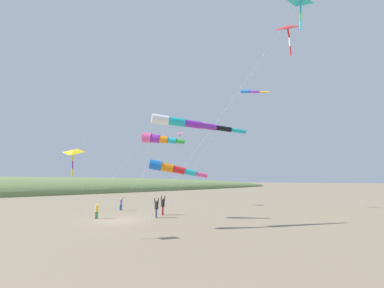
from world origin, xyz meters
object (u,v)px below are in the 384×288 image
at_px(person_bystander_far, 163,204).
at_px(kite_delta_green_low_center, 300,2).
at_px(kite_delta_striped_overhead, 288,28).
at_px(kite_windsock_long_streamer_right, 187,123).
at_px(person_adult_flyer, 156,207).
at_px(person_child_green_jacket, 121,203).
at_px(person_child_grey_jacket, 97,210).
at_px(kite_windsock_small_distant, 158,139).
at_px(kite_delta_checkered_midright, 180,134).
at_px(kite_windsock_red_high_left, 250,92).
at_px(kite_delta_black_fish_shape, 73,153).
at_px(kite_windsock_yellow_midlevel, 170,168).

xyz_separation_m(person_bystander_far, kite_delta_green_low_center, (13.62, 2.15, 15.90)).
xyz_separation_m(kite_delta_striped_overhead, kite_windsock_long_streamer_right, (-3.21, -11.58, -11.54)).
height_order(person_adult_flyer, person_child_green_jacket, person_adult_flyer).
height_order(person_child_grey_jacket, kite_delta_green_low_center, kite_delta_green_low_center).
bearing_deg(kite_windsock_small_distant, kite_delta_checkered_midright, 127.54).
bearing_deg(person_bystander_far, kite_windsock_red_high_left, 70.81).
relative_size(kite_delta_checkered_midright, kite_delta_green_low_center, 0.58).
bearing_deg(person_adult_flyer, kite_delta_checkered_midright, 126.10).
bearing_deg(kite_delta_striped_overhead, person_adult_flyer, -130.71).
distance_m(kite_delta_checkered_midright, kite_delta_green_low_center, 20.81).
height_order(person_child_grey_jacket, kite_windsock_red_high_left, kite_windsock_red_high_left).
bearing_deg(kite_windsock_long_streamer_right, kite_delta_green_low_center, 36.54).
xyz_separation_m(kite_delta_striped_overhead, kite_delta_black_fish_shape, (-5.05, -19.24, -14.21)).
xyz_separation_m(kite_windsock_small_distant, kite_windsock_long_streamer_right, (4.69, -0.82, 0.59)).
relative_size(person_child_grey_jacket, kite_delta_striped_overhead, 0.07).
distance_m(person_child_grey_jacket, person_bystander_far, 6.13).
bearing_deg(kite_delta_black_fish_shape, kite_windsock_small_distant, 108.56).
bearing_deg(kite_delta_checkered_midright, kite_windsock_yellow_midlevel, -44.97).
xyz_separation_m(kite_delta_striped_overhead, kite_windsock_yellow_midlevel, (-3.56, -12.93, -14.99)).
bearing_deg(person_adult_flyer, person_child_green_jacket, 173.50).
bearing_deg(kite_windsock_yellow_midlevel, person_bystander_far, 144.79).
distance_m(kite_delta_striped_overhead, kite_windsock_red_high_left, 8.13).
relative_size(person_child_green_jacket, kite_windsock_small_distant, 0.19).
xyz_separation_m(person_adult_flyer, kite_delta_black_fish_shape, (3.67, -9.10, 4.05)).
distance_m(kite_delta_green_low_center, kite_windsock_yellow_midlevel, 16.06).
distance_m(person_child_grey_jacket, kite_windsock_long_streamer_right, 11.58).
bearing_deg(kite_delta_black_fish_shape, kite_delta_striped_overhead, 75.29).
relative_size(kite_delta_black_fish_shape, kite_windsock_red_high_left, 0.46).
bearing_deg(kite_windsock_yellow_midlevel, person_child_green_jacket, 164.06).
bearing_deg(kite_windsock_small_distant, person_bystander_far, 130.40).
distance_m(kite_delta_striped_overhead, kite_delta_black_fish_shape, 24.45).
bearing_deg(person_bystander_far, kite_delta_striped_overhead, 41.02).
distance_m(person_child_grey_jacket, kite_delta_striped_overhead, 26.26).
distance_m(person_child_green_jacket, person_child_grey_jacket, 6.55).
distance_m(person_adult_flyer, kite_delta_black_fish_shape, 10.62).
xyz_separation_m(person_child_grey_jacket, kite_windsock_red_high_left, (6.03, 16.37, 13.54)).
relative_size(kite_delta_black_fish_shape, kite_delta_checkered_midright, 0.68).
bearing_deg(person_bystander_far, person_child_grey_jacket, -112.14).
bearing_deg(kite_windsock_long_streamer_right, person_bystander_far, 155.13).
bearing_deg(kite_delta_checkered_midright, kite_delta_green_low_center, -14.64).
distance_m(kite_windsock_red_high_left, kite_windsock_small_distant, 14.91).
height_order(person_child_grey_jacket, kite_delta_striped_overhead, kite_delta_striped_overhead).
relative_size(kite_windsock_red_high_left, kite_delta_green_low_center, 0.85).
bearing_deg(person_child_green_jacket, kite_delta_striped_overhead, 29.43).
bearing_deg(person_child_green_jacket, kite_windsock_yellow_midlevel, -15.94).
xyz_separation_m(person_adult_flyer, kite_windsock_yellow_midlevel, (5.16, -2.79, 3.27)).
xyz_separation_m(kite_windsock_small_distant, kite_windsock_yellow_midlevel, (4.33, -2.16, -2.86)).
bearing_deg(person_adult_flyer, kite_windsock_yellow_midlevel, -28.45).
distance_m(person_bystander_far, kite_delta_black_fish_shape, 12.39).
bearing_deg(person_child_grey_jacket, kite_windsock_long_streamer_right, 16.40).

